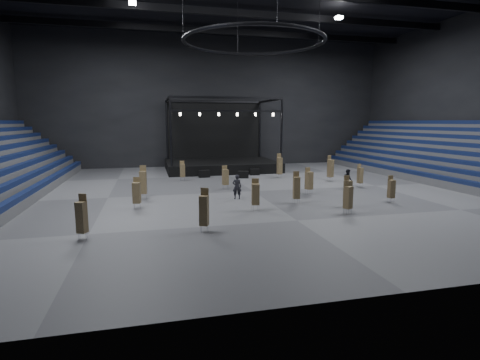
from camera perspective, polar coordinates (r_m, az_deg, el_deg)
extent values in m
plane|color=#555558|center=(33.98, 1.99, -1.72)|extent=(50.00, 50.00, 0.00)
cube|color=black|center=(54.00, -4.08, 11.76)|extent=(50.00, 0.20, 18.00)
cube|color=black|center=(14.62, 26.30, 18.89)|extent=(50.00, 0.20, 18.00)
cube|color=#0B1134|center=(33.85, -29.04, -1.25)|extent=(0.59, 40.00, 0.40)
cube|color=#0B1134|center=(33.99, -30.59, -0.05)|extent=(0.59, 40.00, 0.40)
cube|color=#0B1134|center=(34.18, -32.13, 1.13)|extent=(0.59, 40.00, 0.40)
cube|color=#4E4E51|center=(44.65, 29.49, 0.16)|extent=(7.20, 40.00, 0.75)
cube|color=#0B1134|center=(42.41, 26.30, 0.77)|extent=(0.59, 40.00, 0.40)
cube|color=#4E4E51|center=(44.91, 29.94, 0.65)|extent=(6.30, 40.00, 1.50)
cube|color=#0B1134|center=(42.91, 27.29, 1.80)|extent=(0.59, 40.00, 0.40)
cube|color=#4E4E51|center=(45.18, 30.39, 1.14)|extent=(5.40, 40.00, 2.25)
cube|color=#0B1134|center=(43.43, 28.26, 2.80)|extent=(0.59, 40.00, 0.40)
cube|color=#4E4E51|center=(45.45, 30.84, 1.62)|extent=(4.50, 40.00, 3.00)
cube|color=#0B1134|center=(43.97, 29.21, 3.77)|extent=(0.59, 40.00, 0.40)
cube|color=#4E4E51|center=(45.73, 31.28, 2.09)|extent=(3.60, 40.00, 3.75)
cube|color=#0B1134|center=(44.54, 30.13, 4.72)|extent=(0.59, 40.00, 0.40)
cube|color=#4E4E51|center=(46.02, 31.72, 2.56)|extent=(2.70, 40.00, 4.50)
cube|color=#0B1134|center=(45.14, 31.04, 5.65)|extent=(0.59, 40.00, 0.40)
cube|color=#4E4E51|center=(46.31, 32.15, 3.03)|extent=(1.80, 40.00, 5.25)
cube|color=#0B1134|center=(45.75, 31.92, 6.54)|extent=(0.59, 40.00, 0.40)
cube|color=#4E4E51|center=(46.60, 32.57, 3.48)|extent=(0.90, 40.00, 6.00)
cube|color=#0B1134|center=(46.39, 32.78, 7.42)|extent=(0.59, 40.00, 0.40)
cube|color=black|center=(48.84, -2.90, 2.21)|extent=(14.00, 10.00, 1.20)
cube|color=black|center=(53.25, -3.91, 7.72)|extent=(13.30, 0.30, 8.00)
cylinder|color=black|center=(43.15, -10.50, 7.20)|extent=(0.24, 0.24, 7.80)
cylinder|color=black|center=(52.34, -11.07, 7.45)|extent=(0.24, 0.24, 7.80)
cylinder|color=black|center=(45.82, 6.35, 7.38)|extent=(0.24, 0.24, 7.80)
cylinder|color=black|center=(54.56, 3.03, 7.65)|extent=(0.24, 0.24, 7.80)
cube|color=black|center=(44.09, -1.84, 12.44)|extent=(13.40, 0.25, 0.25)
cube|color=black|center=(53.11, -3.92, 11.82)|extent=(13.40, 0.25, 0.25)
cube|color=black|center=(44.02, -1.83, 10.49)|extent=(13.40, 0.20, 0.20)
cylinder|color=white|center=(43.22, -9.10, 9.89)|extent=(0.24, 0.24, 0.35)
cylinder|color=white|center=(43.45, -6.16, 9.94)|extent=(0.24, 0.24, 0.35)
cylinder|color=white|center=(43.80, -3.26, 9.97)|extent=(0.24, 0.24, 0.35)
cylinder|color=white|center=(44.25, -0.42, 9.97)|extent=(0.24, 0.24, 0.35)
cylinder|color=white|center=(44.80, 2.37, 9.95)|extent=(0.24, 0.24, 0.35)
cylinder|color=white|center=(45.46, 5.07, 9.91)|extent=(0.24, 0.24, 0.35)
torus|color=black|center=(34.09, 2.12, 20.29)|extent=(12.30, 12.30, 0.30)
cylinder|color=black|center=(36.69, 12.01, 23.30)|extent=(0.04, 0.04, 5.00)
cylinder|color=black|center=(40.30, -0.36, 22.14)|extent=(0.04, 0.04, 5.00)
cylinder|color=black|center=(33.61, -8.76, 24.76)|extent=(0.04, 0.04, 5.00)
cube|color=black|center=(41.66, -0.70, 24.11)|extent=(49.00, 0.35, 0.70)
cube|color=black|center=(49.26, -2.94, 21.70)|extent=(49.00, 0.35, 0.70)
cube|color=white|center=(37.64, -16.07, 24.51)|extent=(0.60, 0.60, 0.25)
cube|color=white|center=(42.16, 14.85, 22.81)|extent=(0.60, 0.60, 0.25)
cube|color=black|center=(42.57, -5.48, 0.95)|extent=(1.31, 0.80, 0.82)
cube|color=black|center=(41.86, 0.52, 0.82)|extent=(1.27, 0.86, 0.78)
cube|color=black|center=(44.25, 2.23, 1.23)|extent=(1.15, 0.61, 0.75)
cylinder|color=silver|center=(32.84, 10.24, -1.84)|extent=(0.03, 0.03, 0.45)
cylinder|color=silver|center=(33.22, 9.94, -1.71)|extent=(0.03, 0.03, 0.45)
cylinder|color=silver|center=(33.02, 10.91, -1.80)|extent=(0.03, 0.03, 0.45)
cylinder|color=silver|center=(33.40, 10.61, -1.67)|extent=(0.03, 0.03, 0.45)
cube|color=olive|center=(32.95, 10.47, -0.07)|extent=(0.66, 0.66, 1.52)
cube|color=olive|center=(33.03, 10.27, 1.19)|extent=(0.51, 0.20, 0.83)
cylinder|color=silver|center=(31.31, 21.90, -2.94)|extent=(0.03, 0.03, 0.37)
cylinder|color=silver|center=(31.59, 21.53, -2.82)|extent=(0.03, 0.03, 0.37)
cylinder|color=silver|center=(31.51, 22.42, -2.90)|extent=(0.03, 0.03, 0.37)
cylinder|color=silver|center=(31.79, 22.05, -2.78)|extent=(0.03, 0.03, 0.37)
cube|color=olive|center=(31.39, 22.07, -1.27)|extent=(0.44, 0.44, 1.41)
cube|color=olive|center=(31.44, 21.94, -0.04)|extent=(0.42, 0.06, 0.77)
cylinder|color=silver|center=(26.41, 15.91, -4.71)|extent=(0.03, 0.03, 0.39)
cylinder|color=silver|center=(26.73, 15.51, -4.53)|extent=(0.03, 0.03, 0.39)
cylinder|color=silver|center=(26.60, 16.61, -4.65)|extent=(0.03, 0.03, 0.39)
cylinder|color=silver|center=(26.91, 16.21, -4.47)|extent=(0.03, 0.03, 0.39)
cube|color=olive|center=(26.46, 16.15, -2.57)|extent=(0.62, 0.62, 1.53)
cube|color=olive|center=(26.45, 15.87, -0.99)|extent=(0.44, 0.23, 0.84)
cylinder|color=silver|center=(34.77, -2.49, -1.13)|extent=(0.03, 0.03, 0.42)
cylinder|color=silver|center=(35.15, -2.62, -1.02)|extent=(0.03, 0.03, 0.42)
cylinder|color=silver|center=(34.85, -1.84, -1.11)|extent=(0.03, 0.03, 0.42)
cylinder|color=silver|center=(35.23, -1.98, -1.00)|extent=(0.03, 0.03, 0.42)
cube|color=olive|center=(34.85, -2.24, 0.44)|extent=(0.58, 0.58, 1.44)
cube|color=olive|center=(34.95, -2.37, 1.58)|extent=(0.49, 0.14, 0.79)
cylinder|color=silver|center=(31.38, -14.85, -2.50)|extent=(0.03, 0.03, 0.44)
cylinder|color=silver|center=(31.79, -14.84, -2.35)|extent=(0.03, 0.03, 0.44)
cylinder|color=silver|center=(31.37, -14.09, -2.47)|extent=(0.03, 0.03, 0.44)
cylinder|color=silver|center=(31.78, -14.09, -2.33)|extent=(0.03, 0.03, 0.44)
cube|color=olive|center=(31.38, -14.55, -0.37)|extent=(0.59, 0.59, 1.85)
cube|color=olive|center=(31.47, -14.56, 1.27)|extent=(0.51, 0.13, 1.02)
cylinder|color=silver|center=(40.66, 13.44, 0.09)|extent=(0.03, 0.03, 0.43)
cylinder|color=silver|center=(41.02, 13.19, 0.18)|extent=(0.03, 0.03, 0.43)
cylinder|color=silver|center=(40.85, 13.95, 0.11)|extent=(0.03, 0.03, 0.43)
cylinder|color=silver|center=(41.21, 13.69, 0.20)|extent=(0.03, 0.03, 0.43)
cube|color=olive|center=(40.78, 13.63, 1.73)|extent=(0.68, 0.68, 1.86)
cube|color=olive|center=(40.82, 13.44, 2.99)|extent=(0.48, 0.26, 1.02)
cylinder|color=silver|center=(21.44, -5.89, -7.55)|extent=(0.03, 0.03, 0.39)
cylinder|color=silver|center=(21.80, -6.03, -7.27)|extent=(0.03, 0.03, 0.39)
cylinder|color=silver|center=(21.49, -4.89, -7.49)|extent=(0.03, 0.03, 0.39)
cylinder|color=silver|center=(21.85, -5.04, -7.22)|extent=(0.03, 0.03, 0.39)
cube|color=olive|center=(21.37, -5.51, -4.66)|extent=(0.62, 0.62, 1.72)
cube|color=olive|center=(21.39, -5.40, -2.43)|extent=(0.44, 0.23, 0.95)
cylinder|color=silver|center=(26.35, 2.05, -4.35)|extent=(0.03, 0.03, 0.44)
cylinder|color=silver|center=(26.74, 1.81, -4.15)|extent=(0.03, 0.03, 0.44)
cylinder|color=silver|center=(26.46, 2.92, -4.30)|extent=(0.03, 0.03, 0.44)
cylinder|color=silver|center=(26.85, 2.66, -4.10)|extent=(0.03, 0.03, 0.44)
cube|color=olive|center=(26.40, 2.37, -2.19)|extent=(0.61, 0.61, 1.49)
cube|color=olive|center=(26.49, 2.33, -0.63)|extent=(0.51, 0.15, 0.82)
cylinder|color=silver|center=(40.25, -8.98, 0.13)|extent=(0.03, 0.03, 0.41)
cylinder|color=silver|center=(40.64, -9.03, 0.21)|extent=(0.03, 0.03, 0.41)
cylinder|color=silver|center=(40.29, -8.43, 0.15)|extent=(0.03, 0.03, 0.41)
cylinder|color=silver|center=(40.67, -8.48, 0.23)|extent=(0.03, 0.03, 0.41)
cube|color=olive|center=(40.34, -8.76, 1.45)|extent=(0.53, 0.53, 1.39)
cube|color=olive|center=(40.47, -8.82, 2.39)|extent=(0.48, 0.09, 0.76)
cylinder|color=silver|center=(21.77, -23.37, -8.01)|extent=(0.03, 0.03, 0.38)
cylinder|color=silver|center=(22.11, -23.22, -7.74)|extent=(0.03, 0.03, 0.38)
cylinder|color=silver|center=(21.71, -22.42, -8.00)|extent=(0.03, 0.03, 0.38)
cylinder|color=silver|center=(22.05, -22.28, -7.73)|extent=(0.03, 0.03, 0.38)
cube|color=olive|center=(21.65, -22.98, -5.26)|extent=(0.61, 0.61, 1.68)
cube|color=olive|center=(21.64, -22.83, -3.12)|extent=(0.42, 0.23, 0.92)
cylinder|color=silver|center=(28.95, 8.35, -3.28)|extent=(0.03, 0.03, 0.40)
cylinder|color=silver|center=(29.29, 8.07, -3.13)|extent=(0.03, 0.03, 0.40)
cylinder|color=silver|center=(29.09, 9.03, -3.24)|extent=(0.03, 0.03, 0.40)
cylinder|color=silver|center=(29.43, 8.75, -3.09)|extent=(0.03, 0.03, 0.40)
cube|color=olive|center=(28.99, 8.60, -1.18)|extent=(0.54, 0.54, 1.68)
cube|color=olive|center=(29.05, 8.54, 0.42)|extent=(0.46, 0.12, 0.92)
cylinder|color=silver|center=(42.07, 5.87, 0.57)|extent=(0.03, 0.03, 0.42)
cylinder|color=silver|center=(42.44, 5.69, 0.65)|extent=(0.03, 0.03, 0.42)
cylinder|color=silver|center=(42.21, 6.38, 0.59)|extent=(0.03, 0.03, 0.42)
cylinder|color=silver|center=(42.58, 6.20, 0.66)|extent=(0.03, 0.03, 0.42)
cube|color=olive|center=(42.18, 6.06, 2.15)|extent=(0.54, 0.54, 1.86)
cube|color=olive|center=(42.27, 5.96, 3.37)|extent=(0.49, 0.10, 1.02)
cylinder|color=silver|center=(37.86, 17.68, -0.77)|extent=(0.03, 0.03, 0.36)
cylinder|color=silver|center=(38.15, 17.41, -0.69)|extent=(0.03, 0.03, 0.36)
cylinder|color=silver|center=(38.04, 18.12, -0.75)|extent=(0.03, 0.03, 0.36)
cylinder|color=silver|center=(38.32, 17.85, -0.67)|extent=(0.03, 0.03, 0.36)
cube|color=olive|center=(37.95, 17.83, 0.67)|extent=(0.51, 0.51, 1.50)
cube|color=olive|center=(38.00, 17.70, 1.75)|extent=(0.42, 0.13, 0.83)
cylinder|color=silver|center=(27.89, -15.84, -3.94)|extent=(0.03, 0.03, 0.44)
cylinder|color=silver|center=(28.30, -15.81, -3.76)|extent=(0.03, 0.03, 0.44)
cylinder|color=silver|center=(27.88, -14.98, -3.91)|extent=(0.03, 0.03, 0.44)
cylinder|color=silver|center=(28.29, -14.96, -3.73)|extent=(0.03, 0.03, 0.44)
cube|color=olive|center=(27.90, -15.48, -1.89)|extent=(0.62, 0.62, 1.50)
cube|color=olive|center=(27.99, -15.44, -0.39)|extent=(0.51, 0.16, 0.83)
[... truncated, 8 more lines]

